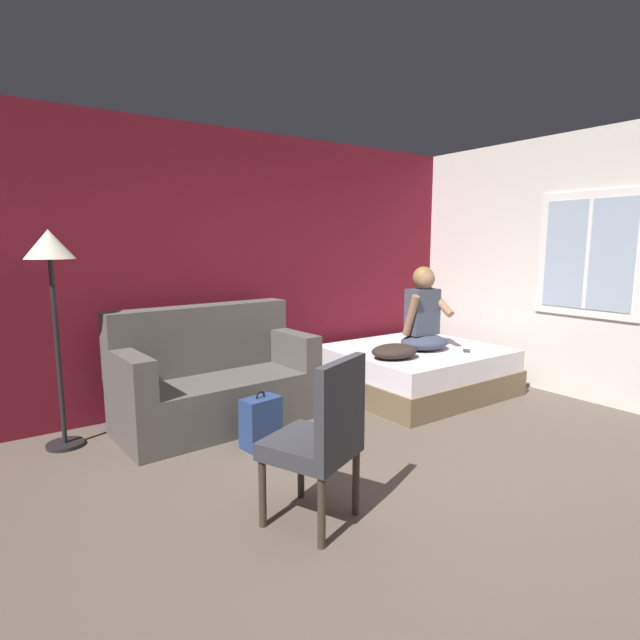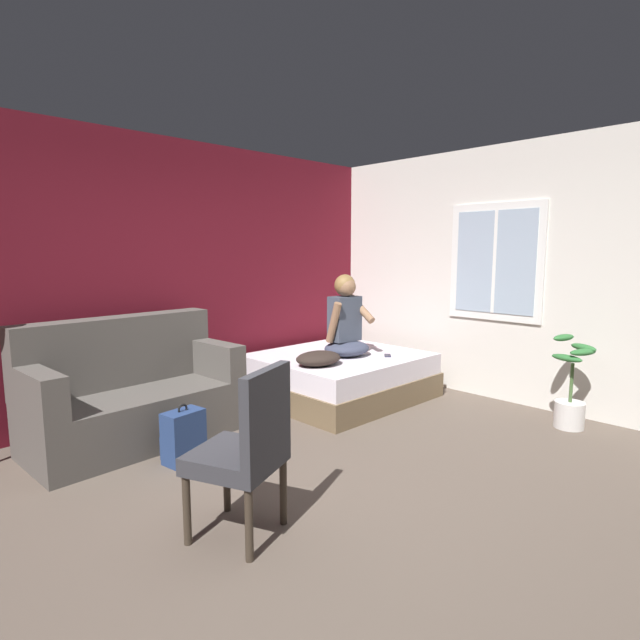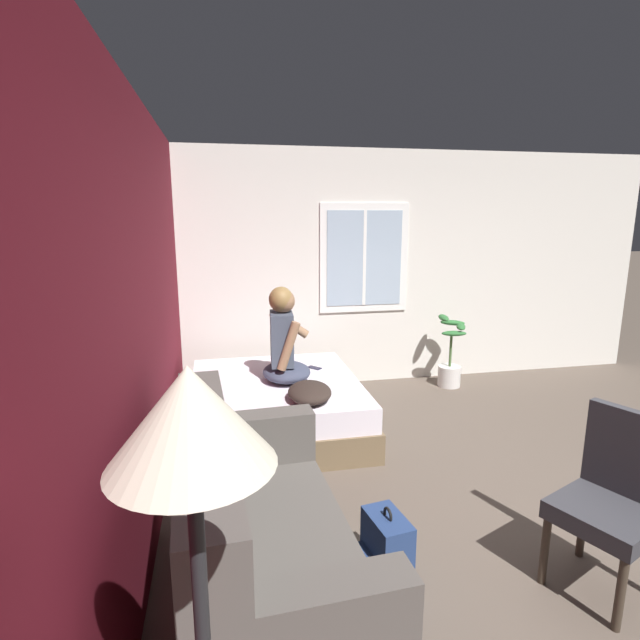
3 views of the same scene
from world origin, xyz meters
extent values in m
plane|color=brown|center=(0.00, 0.00, 0.00)|extent=(40.00, 40.00, 0.00)
cube|color=maroon|center=(0.00, 2.56, 1.35)|extent=(11.11, 0.16, 2.70)
cube|color=silver|center=(3.14, 0.00, 1.35)|extent=(0.16, 6.37, 2.70)
cube|color=white|center=(3.05, 0.40, 1.49)|extent=(0.02, 1.04, 1.24)
cube|color=#9EB2C6|center=(3.03, 0.40, 1.49)|extent=(0.01, 0.88, 1.08)
cube|color=white|center=(3.03, 0.40, 1.49)|extent=(0.01, 0.04, 1.08)
cube|color=brown|center=(1.89, 1.57, 0.13)|extent=(1.72, 1.56, 0.26)
cube|color=silver|center=(1.89, 1.57, 0.37)|extent=(1.67, 1.51, 0.22)
cube|color=#514C47|center=(-0.28, 1.85, 0.22)|extent=(1.74, 0.89, 0.44)
cube|color=#514C47|center=(-0.30, 2.15, 0.74)|extent=(1.71, 0.33, 0.60)
cube|color=#514C47|center=(-1.04, 1.81, 0.60)|extent=(0.22, 0.81, 0.32)
cube|color=#514C47|center=(0.48, 1.89, 0.60)|extent=(0.22, 0.81, 0.32)
cylinder|color=#382D23|center=(-0.38, 0.37, 0.20)|extent=(0.04, 0.04, 0.40)
cylinder|color=#382D23|center=(-0.74, 0.21, 0.20)|extent=(0.04, 0.04, 0.40)
cylinder|color=#382D23|center=(-0.23, 0.01, 0.20)|extent=(0.04, 0.04, 0.40)
cylinder|color=#382D23|center=(-0.59, -0.15, 0.20)|extent=(0.04, 0.04, 0.40)
cube|color=#333338|center=(-0.49, 0.11, 0.45)|extent=(0.60, 0.60, 0.10)
cube|color=#333338|center=(-0.41, -0.07, 0.74)|extent=(0.45, 0.24, 0.48)
ellipsoid|color=#383D51|center=(1.89, 1.47, 0.56)|extent=(0.55, 0.48, 0.16)
cube|color=#3F4756|center=(1.90, 1.51, 0.88)|extent=(0.34, 0.22, 0.48)
cylinder|color=#936B4C|center=(1.69, 1.47, 0.86)|extent=(0.10, 0.22, 0.44)
cylinder|color=#936B4C|center=(2.06, 1.42, 0.98)|extent=(0.11, 0.38, 0.29)
sphere|color=#936B4C|center=(1.89, 1.49, 1.23)|extent=(0.21, 0.21, 0.21)
ellipsoid|color=olive|center=(1.90, 1.51, 1.24)|extent=(0.24, 0.24, 0.23)
cube|color=navy|center=(-0.21, 1.21, 0.20)|extent=(0.32, 0.22, 0.40)
cube|color=navy|center=(-0.23, 1.33, 0.11)|extent=(0.24, 0.09, 0.18)
torus|color=black|center=(-0.21, 1.21, 0.42)|extent=(0.09, 0.03, 0.09)
ellipsoid|color=#2D231E|center=(1.35, 1.35, 0.55)|extent=(0.52, 0.42, 0.14)
cube|color=black|center=(2.19, 1.15, 0.48)|extent=(0.15, 0.15, 0.01)
cylinder|color=black|center=(-1.48, 2.12, 0.01)|extent=(0.28, 0.28, 0.03)
cylinder|color=black|center=(-1.48, 2.12, 0.76)|extent=(0.04, 0.04, 1.45)
cone|color=beige|center=(-1.48, 2.12, 1.59)|extent=(0.36, 0.36, 0.22)
camera|label=1|loc=(-2.00, -2.13, 1.60)|focal=28.00mm
camera|label=2|loc=(-2.00, -2.13, 1.60)|focal=28.00mm
camera|label=3|loc=(-2.48, 2.05, 2.00)|focal=28.00mm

